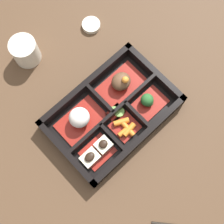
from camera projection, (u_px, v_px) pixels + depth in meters
name	position (u px, v px, depth m)	size (l,w,h in m)	color
ground_plane	(112.00, 115.00, 0.77)	(3.00, 3.00, 0.00)	#4C3523
bento_base	(112.00, 114.00, 0.76)	(0.30, 0.20, 0.01)	black
bento_rim	(113.00, 113.00, 0.75)	(0.30, 0.20, 0.04)	black
bowl_rice	(80.00, 118.00, 0.73)	(0.11, 0.07, 0.05)	maroon
bowl_stew	(121.00, 82.00, 0.76)	(0.11, 0.07, 0.05)	maroon
bowl_tofu	(97.00, 151.00, 0.72)	(0.08, 0.06, 0.04)	maroon
bowl_carrots	(125.00, 127.00, 0.74)	(0.06, 0.06, 0.02)	maroon
bowl_greens	(148.00, 102.00, 0.75)	(0.08, 0.06, 0.04)	maroon
bowl_pickles	(116.00, 112.00, 0.75)	(0.04, 0.03, 0.01)	maroon
tea_cup	(25.00, 51.00, 0.78)	(0.07, 0.07, 0.07)	beige
sauce_dish	(91.00, 25.00, 0.83)	(0.05, 0.05, 0.01)	beige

